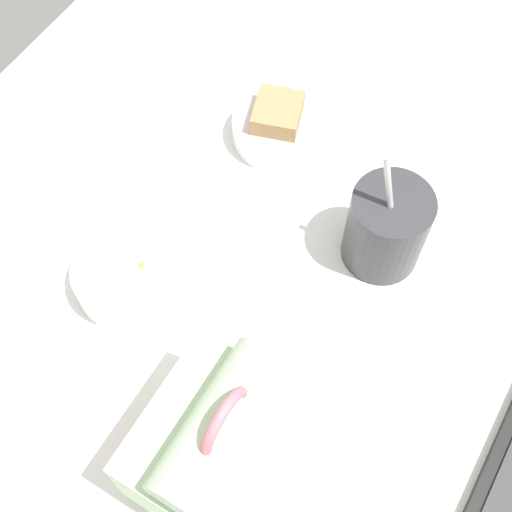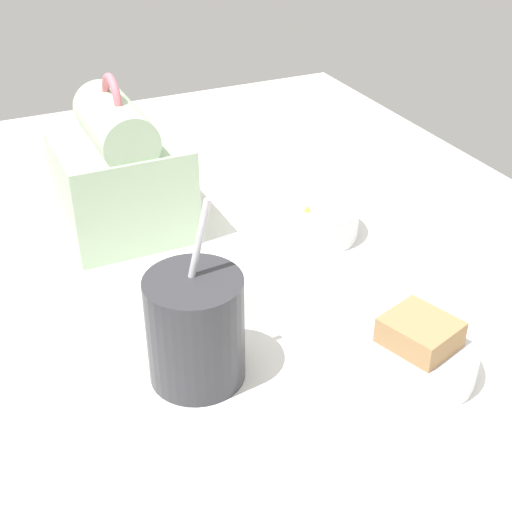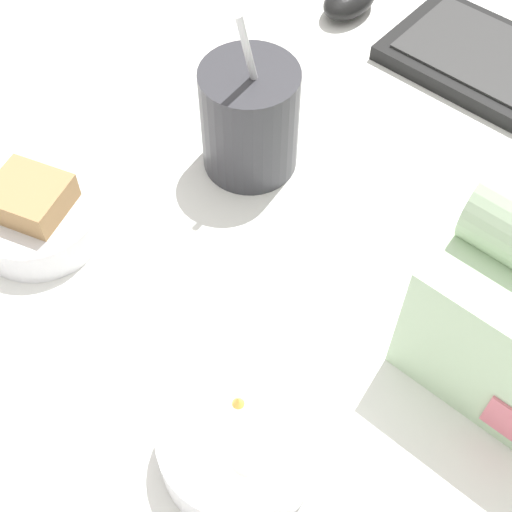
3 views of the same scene
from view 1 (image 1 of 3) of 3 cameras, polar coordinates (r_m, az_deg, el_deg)
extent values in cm
cube|color=white|center=(87.76, 3.41, -3.63)|extent=(140.00, 110.00, 2.00)
cube|color=#B7D6AD|center=(73.89, -2.17, -15.53)|extent=(16.56, 16.00, 12.99)
cylinder|color=#B7D6AD|center=(65.68, -2.42, -13.86)|extent=(15.73, 7.14, 7.14)
cube|color=#DB707F|center=(77.87, -8.50, -14.66)|extent=(4.64, 0.30, 3.90)
torus|color=#DB707F|center=(62.58, -2.53, -13.11)|extent=(6.80, 1.00, 6.80)
cylinder|color=#333338|center=(86.02, 10.39, 2.20)|extent=(9.67, 9.67, 11.53)
cylinder|color=olive|center=(81.46, 11.00, 4.17)|extent=(8.51, 8.51, 0.60)
cylinder|color=silver|center=(79.84, 10.65, 4.55)|extent=(0.70, 3.89, 13.03)
cylinder|color=silver|center=(98.21, 1.70, 10.15)|extent=(12.16, 12.16, 3.73)
cube|color=#A87F51|center=(96.62, 1.73, 10.92)|extent=(8.24, 7.85, 5.22)
cylinder|color=silver|center=(86.78, -10.41, -1.68)|extent=(12.31, 12.31, 4.58)
ellipsoid|color=white|center=(85.51, -11.75, -1.95)|extent=(3.35, 3.35, 3.94)
cone|color=#EFBC47|center=(85.49, -9.02, -1.05)|extent=(5.56, 5.56, 3.89)
sphere|color=#4C5623|center=(88.13, -12.50, -0.74)|extent=(1.48, 1.48, 1.48)
sphere|color=#4C5623|center=(87.69, -12.33, -1.21)|extent=(1.48, 1.48, 1.48)
camera|label=2|loc=(1.02, 42.08, 32.60)|focal=50.00mm
camera|label=3|loc=(0.54, -43.29, 19.89)|focal=50.00mm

